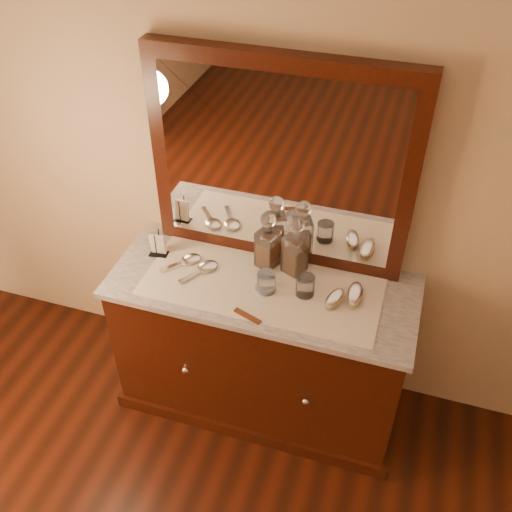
{
  "coord_description": "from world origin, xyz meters",
  "views": [
    {
      "loc": [
        0.57,
        0.06,
        2.67
      ],
      "look_at": [
        0.0,
        1.85,
        1.1
      ],
      "focal_mm": 40.56,
      "sensor_mm": 36.0,
      "label": 1
    }
  ],
  "objects_px": {
    "comb": "(247,316)",
    "napkin_rack": "(158,246)",
    "brush_near": "(334,299)",
    "hand_mirror_outer": "(187,261)",
    "brush_far": "(355,295)",
    "decanter_left": "(268,246)",
    "dresser_cabinet": "(262,347)",
    "hand_mirror_inner": "(204,268)",
    "mirror_frame": "(280,165)",
    "pin_dish": "(264,288)",
    "decanter_right": "(295,251)"
  },
  "relations": [
    {
      "from": "hand_mirror_outer",
      "to": "pin_dish",
      "type": "bearing_deg",
      "value": -10.1
    },
    {
      "from": "pin_dish",
      "to": "napkin_rack",
      "type": "distance_m",
      "value": 0.58
    },
    {
      "from": "pin_dish",
      "to": "brush_far",
      "type": "xyz_separation_m",
      "value": [
        0.41,
        0.07,
        0.01
      ]
    },
    {
      "from": "pin_dish",
      "to": "decanter_right",
      "type": "xyz_separation_m",
      "value": [
        0.1,
        0.17,
        0.11
      ]
    },
    {
      "from": "decanter_left",
      "to": "brush_far",
      "type": "height_order",
      "value": "decanter_left"
    },
    {
      "from": "comb",
      "to": "napkin_rack",
      "type": "bearing_deg",
      "value": 172.64
    },
    {
      "from": "comb",
      "to": "napkin_rack",
      "type": "height_order",
      "value": "napkin_rack"
    },
    {
      "from": "napkin_rack",
      "to": "brush_near",
      "type": "height_order",
      "value": "napkin_rack"
    },
    {
      "from": "decanter_right",
      "to": "brush_far",
      "type": "height_order",
      "value": "decanter_right"
    },
    {
      "from": "mirror_frame",
      "to": "comb",
      "type": "xyz_separation_m",
      "value": [
        0.0,
        -0.47,
        -0.49
      ]
    },
    {
      "from": "mirror_frame",
      "to": "brush_near",
      "type": "relative_size",
      "value": 7.74
    },
    {
      "from": "pin_dish",
      "to": "napkin_rack",
      "type": "xyz_separation_m",
      "value": [
        -0.57,
        0.09,
        0.04
      ]
    },
    {
      "from": "decanter_right",
      "to": "pin_dish",
      "type": "bearing_deg",
      "value": -119.7
    },
    {
      "from": "mirror_frame",
      "to": "hand_mirror_inner",
      "type": "distance_m",
      "value": 0.62
    },
    {
      "from": "napkin_rack",
      "to": "hand_mirror_inner",
      "type": "bearing_deg",
      "value": -9.83
    },
    {
      "from": "comb",
      "to": "mirror_frame",
      "type": "bearing_deg",
      "value": 109.41
    },
    {
      "from": "pin_dish",
      "to": "hand_mirror_inner",
      "type": "xyz_separation_m",
      "value": [
        -0.31,
        0.04,
        0.0
      ]
    },
    {
      "from": "mirror_frame",
      "to": "pin_dish",
      "type": "relative_size",
      "value": 15.06
    },
    {
      "from": "dresser_cabinet",
      "to": "mirror_frame",
      "type": "xyz_separation_m",
      "value": [
        0.0,
        0.25,
        0.94
      ]
    },
    {
      "from": "decanter_left",
      "to": "brush_near",
      "type": "height_order",
      "value": "decanter_left"
    },
    {
      "from": "brush_far",
      "to": "hand_mirror_outer",
      "type": "xyz_separation_m",
      "value": [
        -0.82,
        0.01,
        -0.01
      ]
    },
    {
      "from": "dresser_cabinet",
      "to": "hand_mirror_outer",
      "type": "xyz_separation_m",
      "value": [
        -0.39,
        0.04,
        0.45
      ]
    },
    {
      "from": "brush_far",
      "to": "decanter_right",
      "type": "bearing_deg",
      "value": 161.1
    },
    {
      "from": "dresser_cabinet",
      "to": "decanter_right",
      "type": "xyz_separation_m",
      "value": [
        0.11,
        0.14,
        0.56
      ]
    },
    {
      "from": "brush_near",
      "to": "hand_mirror_outer",
      "type": "height_order",
      "value": "brush_near"
    },
    {
      "from": "dresser_cabinet",
      "to": "decanter_left",
      "type": "bearing_deg",
      "value": 97.33
    },
    {
      "from": "pin_dish",
      "to": "brush_far",
      "type": "distance_m",
      "value": 0.41
    },
    {
      "from": "decanter_left",
      "to": "pin_dish",
      "type": "bearing_deg",
      "value": -79.07
    },
    {
      "from": "brush_near",
      "to": "brush_far",
      "type": "bearing_deg",
      "value": 33.63
    },
    {
      "from": "pin_dish",
      "to": "decanter_right",
      "type": "height_order",
      "value": "decanter_right"
    },
    {
      "from": "dresser_cabinet",
      "to": "comb",
      "type": "height_order",
      "value": "comb"
    },
    {
      "from": "pin_dish",
      "to": "comb",
      "type": "bearing_deg",
      "value": -94.65
    },
    {
      "from": "decanter_left",
      "to": "decanter_right",
      "type": "distance_m",
      "value": 0.13
    },
    {
      "from": "napkin_rack",
      "to": "mirror_frame",
      "type": "bearing_deg",
      "value": 19.03
    },
    {
      "from": "mirror_frame",
      "to": "napkin_rack",
      "type": "distance_m",
      "value": 0.73
    },
    {
      "from": "napkin_rack",
      "to": "decanter_left",
      "type": "height_order",
      "value": "decanter_left"
    },
    {
      "from": "comb",
      "to": "napkin_rack",
      "type": "relative_size",
      "value": 1.0
    },
    {
      "from": "dresser_cabinet",
      "to": "pin_dish",
      "type": "distance_m",
      "value": 0.45
    },
    {
      "from": "comb",
      "to": "brush_far",
      "type": "height_order",
      "value": "brush_far"
    },
    {
      "from": "dresser_cabinet",
      "to": "hand_mirror_inner",
      "type": "xyz_separation_m",
      "value": [
        -0.29,
        0.01,
        0.45
      ]
    },
    {
      "from": "dresser_cabinet",
      "to": "mirror_frame",
      "type": "relative_size",
      "value": 1.17
    },
    {
      "from": "brush_near",
      "to": "hand_mirror_outer",
      "type": "xyz_separation_m",
      "value": [
        -0.74,
        0.06,
        -0.01
      ]
    },
    {
      "from": "dresser_cabinet",
      "to": "brush_near",
      "type": "relative_size",
      "value": 9.02
    },
    {
      "from": "brush_far",
      "to": "hand_mirror_outer",
      "type": "bearing_deg",
      "value": 179.57
    },
    {
      "from": "decanter_right",
      "to": "hand_mirror_inner",
      "type": "bearing_deg",
      "value": -162.58
    },
    {
      "from": "dresser_cabinet",
      "to": "hand_mirror_outer",
      "type": "distance_m",
      "value": 0.6
    },
    {
      "from": "hand_mirror_inner",
      "to": "napkin_rack",
      "type": "bearing_deg",
      "value": 170.17
    },
    {
      "from": "decanter_left",
      "to": "brush_near",
      "type": "bearing_deg",
      "value": -23.98
    },
    {
      "from": "decanter_left",
      "to": "hand_mirror_inner",
      "type": "xyz_separation_m",
      "value": [
        -0.28,
        -0.13,
        -0.11
      ]
    },
    {
      "from": "napkin_rack",
      "to": "hand_mirror_outer",
      "type": "height_order",
      "value": "napkin_rack"
    }
  ]
}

